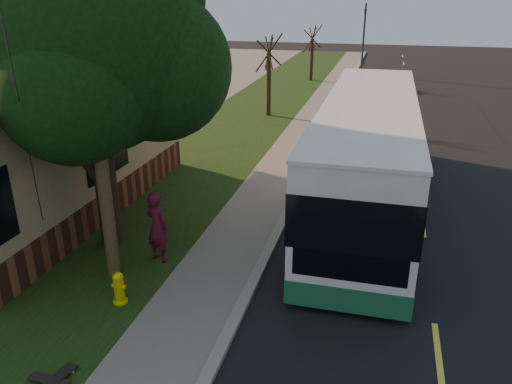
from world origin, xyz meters
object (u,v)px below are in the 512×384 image
skateboarder (157,227)px  skateboard_spare (49,380)px  bare_tree_near (269,76)px  traffic_signal (364,34)px  distant_car (375,79)px  bare_tree_far (312,54)px  skateboard_main (54,381)px  dumpster (53,153)px  leafy_tree (94,46)px  transit_bus (367,151)px  utility_pole (91,82)px  fire_hydrant (119,288)px

skateboarder → skateboard_spare: size_ratio=2.33×
bare_tree_near → traffic_signal: (4.00, 16.00, 1.01)m
traffic_signal → distant_car: bearing=-78.5°
skateboard_spare → bare_tree_far: bearing=90.7°
skateboard_main → dumpster: bearing=125.0°
leafy_tree → skateboarder: size_ratio=4.25×
leafy_tree → skateboard_main: bearing=-72.0°
traffic_signal → skateboarder: size_ratio=3.00×
bare_tree_near → skateboard_main: size_ratio=4.63×
transit_bus → skateboard_main: bearing=-116.5°
dumpster → transit_bus: bearing=-2.9°
utility_pole → distant_car: size_ratio=2.26×
traffic_signal → fire_hydrant: bearing=-95.2°
skateboard_main → distant_car: size_ratio=0.23×
bare_tree_near → transit_bus: 12.47m
utility_pole → bare_tree_far: (0.31, 29.01, -2.63)m
bare_tree_near → transit_bus: (5.70, -11.08, -0.34)m
skateboard_main → dumpster: (-7.00, 10.00, 0.49)m
fire_hydrant → leafy_tree: 5.65m
bare_tree_far → transit_bus: size_ratio=0.32×
utility_pole → traffic_signal: 33.26m
transit_bus → skateboard_main: (-4.70, -9.41, -1.67)m
skateboard_spare → distant_car: distant_car is taller
traffic_signal → skateboard_spare: size_ratio=6.98×
leafy_tree → skateboard_spare: 7.38m
leafy_tree → distant_car: size_ratio=1.94×
transit_bus → skateboard_main: transit_bus is taller
skateboard_spare → skateboard_main: bearing=6.9°
skateboard_main → leafy_tree: bearing=108.0°
utility_pole → skateboard_spare: utility_pole is taller
bare_tree_near → distant_car: bearing=61.5°
skateboard_main → distant_car: bearing=81.9°
utility_pole → bare_tree_far: size_ratio=2.25×
leafy_tree → fire_hydrant: bearing=-59.3°
bare_tree_near → distant_car: size_ratio=1.07×
transit_bus → bare_tree_far: bearing=102.7°
utility_pole → transit_bus: 8.56m
skateboarder → dumpster: size_ratio=1.25×
bare_tree_near → skateboard_main: 20.62m
leafy_tree → dumpster: bearing=137.6°
bare_tree_far → traffic_signal: 5.44m
traffic_signal → utility_pole: bearing=-96.6°
transit_bus → skateboard_main: size_ratio=13.48×
bare_tree_near → traffic_signal: traffic_signal is taller
skateboarder → skateboard_main: skateboarder is taller
skateboard_main → skateboard_spare: skateboard_main is taller
bare_tree_near → fire_hydrant: bearing=-87.1°
bare_tree_far → skateboard_spare: bearing=-89.3°
skateboard_main → dumpster: 12.22m
utility_pole → dumpster: bearing=133.6°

